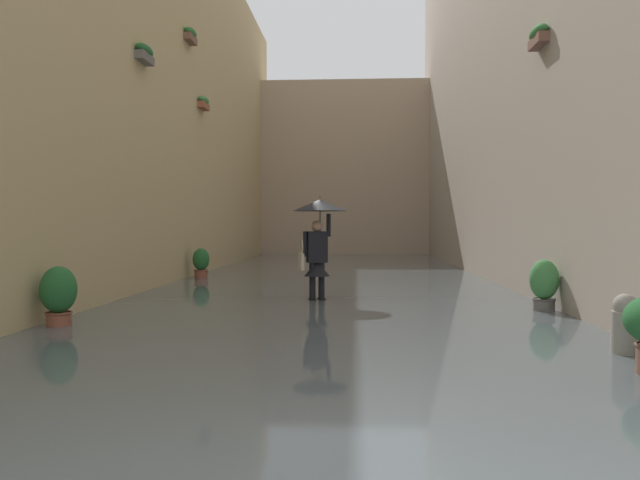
{
  "coord_description": "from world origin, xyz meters",
  "views": [
    {
      "loc": [
        -0.59,
        2.96,
        1.55
      ],
      "look_at": [
        0.07,
        -8.0,
        1.25
      ],
      "focal_mm": 34.3,
      "sensor_mm": 36.0,
      "label": 1
    }
  ],
  "objects_px": {
    "potted_plant_far_left": "(544,285)",
    "mooring_bollard": "(625,327)",
    "person_wading": "(319,227)",
    "potted_plant_mid_right": "(201,263)",
    "potted_plant_far_right": "(59,295)"
  },
  "relations": [
    {
      "from": "potted_plant_far_left",
      "to": "mooring_bollard",
      "type": "height_order",
      "value": "potted_plant_far_left"
    },
    {
      "from": "potted_plant_far_left",
      "to": "mooring_bollard",
      "type": "distance_m",
      "value": 3.42
    },
    {
      "from": "person_wading",
      "to": "potted_plant_mid_right",
      "type": "relative_size",
      "value": 2.37
    },
    {
      "from": "potted_plant_far_right",
      "to": "mooring_bollard",
      "type": "xyz_separation_m",
      "value": [
        -7.3,
        1.44,
        -0.15
      ]
    },
    {
      "from": "person_wading",
      "to": "mooring_bollard",
      "type": "relative_size",
      "value": 2.75
    },
    {
      "from": "person_wading",
      "to": "potted_plant_mid_right",
      "type": "bearing_deg",
      "value": -52.77
    },
    {
      "from": "potted_plant_far_right",
      "to": "potted_plant_mid_right",
      "type": "bearing_deg",
      "value": -90.46
    },
    {
      "from": "potted_plant_far_left",
      "to": "mooring_bollard",
      "type": "bearing_deg",
      "value": 87.83
    },
    {
      "from": "person_wading",
      "to": "potted_plant_mid_right",
      "type": "distance_m",
      "value": 5.84
    },
    {
      "from": "person_wading",
      "to": "potted_plant_far_left",
      "type": "distance_m",
      "value": 4.2
    },
    {
      "from": "potted_plant_mid_right",
      "to": "mooring_bollard",
      "type": "distance_m",
      "value": 11.74
    },
    {
      "from": "potted_plant_far_left",
      "to": "potted_plant_far_right",
      "type": "distance_m",
      "value": 7.69
    },
    {
      "from": "person_wading",
      "to": "potted_plant_far_right",
      "type": "xyz_separation_m",
      "value": [
        3.54,
        3.22,
        -0.95
      ]
    },
    {
      "from": "potted_plant_mid_right",
      "to": "potted_plant_far_right",
      "type": "xyz_separation_m",
      "value": [
        0.06,
        7.8,
        0.05
      ]
    },
    {
      "from": "potted_plant_mid_right",
      "to": "potted_plant_far_left",
      "type": "height_order",
      "value": "potted_plant_far_left"
    }
  ]
}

